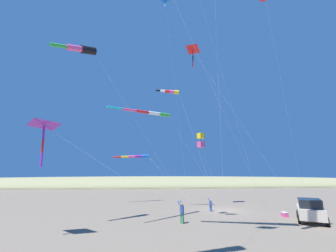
{
  "coord_description": "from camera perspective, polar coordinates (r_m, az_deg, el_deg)",
  "views": [
    {
      "loc": [
        -24.86,
        9.11,
        3.72
      ],
      "look_at": [
        -5.96,
        7.0,
        8.16
      ],
      "focal_mm": 23.05,
      "sensor_mm": 36.0,
      "label": 1
    }
  ],
  "objects": [
    {
      "name": "ground_plane",
      "position": [
        26.73,
        14.58,
        -20.74
      ],
      "size": [
        600.0,
        600.0,
        0.0
      ],
      "primitive_type": "plane",
      "color": "#756654"
    },
    {
      "name": "dune_ridge_grassy",
      "position": [
        80.46,
        0.14,
        -15.78
      ],
      "size": [
        28.0,
        240.0,
        7.37
      ],
      "primitive_type": "ellipsoid",
      "color": "#938E60",
      "rests_on": "ground_plane"
    },
    {
      "name": "parked_car",
      "position": [
        23.0,
        33.47,
        -17.98
      ],
      "size": [
        4.59,
        3.98,
        1.85
      ],
      "color": "beige",
      "rests_on": "ground_plane"
    },
    {
      "name": "cooler_box",
      "position": [
        24.52,
        28.45,
        -19.87
      ],
      "size": [
        0.62,
        0.42,
        0.42
      ],
      "color": "#EF4C93",
      "rests_on": "ground_plane"
    },
    {
      "name": "person_adult_flyer",
      "position": [
        18.91,
        3.69,
        -21.54
      ],
      "size": [
        0.62,
        0.61,
        1.74
      ],
      "color": "#3D7F51",
      "rests_on": "ground_plane"
    },
    {
      "name": "person_child_green_jacket",
      "position": [
        25.46,
        11.18,
        -19.62
      ],
      "size": [
        0.48,
        0.48,
        1.36
      ],
      "color": "#335199",
      "rests_on": "ground_plane"
    },
    {
      "name": "kite_delta_purple_drifting",
      "position": [
        33.32,
        6.49,
        19.38
      ],
      "size": [
        6.31,
        10.86,
        22.17
      ],
      "color": "red",
      "rests_on": "ground_plane"
    },
    {
      "name": "kite_delta_orange_high_right",
      "position": [
        16.86,
        -29.84,
        0.24
      ],
      "size": [
        2.07,
        12.27,
        7.53
      ],
      "color": "purple",
      "rests_on": "ground_plane"
    },
    {
      "name": "kite_windsock_blue_topmost",
      "position": [
        28.8,
        0.7,
        9.04
      ],
      "size": [
        2.88,
        6.9,
        14.89
      ],
      "color": "yellow",
      "rests_on": "ground_plane"
    },
    {
      "name": "kite_windsock_checkered_midright",
      "position": [
        22.31,
        -22.04,
        18.31
      ],
      "size": [
        3.9,
        12.74,
        15.73
      ],
      "color": "black",
      "rests_on": "ground_plane"
    },
    {
      "name": "kite_box_green_low_center",
      "position": [
        22.44,
        8.65,
        -3.75
      ],
      "size": [
        4.49,
        4.06,
        8.06
      ],
      "color": "yellow",
      "rests_on": "ground_plane"
    },
    {
      "name": "kite_windsock_rainbow_low_near",
      "position": [
        20.89,
        -4.62,
        3.47
      ],
      "size": [
        5.3,
        11.48,
        10.18
      ],
      "color": "green",
      "rests_on": "ground_plane"
    },
    {
      "name": "kite_windsock_long_streamer_left",
      "position": [
        33.73,
        -8.36,
        -7.98
      ],
      "size": [
        7.54,
        10.91,
        7.06
      ],
      "color": "blue",
      "rests_on": "ground_plane"
    }
  ]
}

